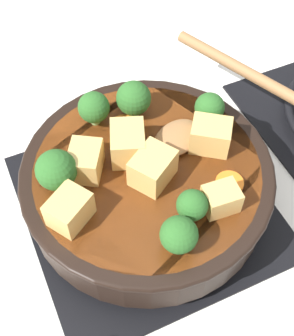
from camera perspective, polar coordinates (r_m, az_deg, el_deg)
ground_plane at (r=0.63m, az=0.00°, el=-4.66°), size 2.40×2.40×0.00m
front_burner_grate at (r=0.62m, az=0.00°, el=-4.08°), size 0.31×0.31×0.03m
skillet_pan at (r=0.58m, az=-0.02°, el=-1.72°), size 0.40×0.34×0.06m
wooden_spoon at (r=0.63m, az=8.88°, el=8.32°), size 0.23×0.24×0.02m
tofu_cube_center_large at (r=0.53m, az=0.62°, el=-0.03°), size 0.06×0.06×0.04m
tofu_cube_near_handle at (r=0.55m, az=-7.53°, el=0.85°), size 0.06×0.05×0.04m
tofu_cube_east_chunk at (r=0.51m, az=-9.44°, el=-5.03°), size 0.05×0.06×0.04m
tofu_cube_west_chunk at (r=0.52m, az=9.00°, el=-3.73°), size 0.03×0.04×0.03m
tofu_cube_back_piece at (r=0.57m, az=7.85°, el=3.80°), size 0.06×0.06×0.04m
tofu_cube_front_piece at (r=0.56m, az=-2.36°, el=3.02°), size 0.06×0.05×0.04m
broccoli_floret_near_spoon at (r=0.59m, az=-6.50°, el=7.32°), size 0.04×0.04×0.05m
broccoli_floret_center_top at (r=0.48m, az=3.91°, el=-8.15°), size 0.04×0.04×0.05m
broccoli_floret_east_rim at (r=0.59m, az=7.63°, el=7.29°), size 0.04×0.04×0.04m
broccoli_floret_west_rim at (r=0.50m, az=5.53°, el=-4.57°), size 0.03×0.03×0.04m
broccoli_floret_north_edge at (r=0.59m, az=-1.64°, el=8.48°), size 0.04×0.04×0.05m
broccoli_floret_south_cluster at (r=0.53m, az=-11.01°, el=-0.26°), size 0.05×0.05×0.05m
carrot_slice_orange_thin at (r=0.55m, az=10.02°, el=-1.82°), size 0.03×0.03×0.01m
carrot_slice_near_center at (r=0.60m, az=-3.29°, el=5.13°), size 0.03×0.03×0.01m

